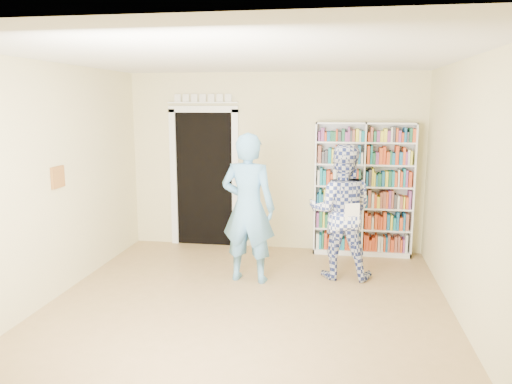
% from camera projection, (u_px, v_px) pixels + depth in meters
% --- Properties ---
extents(floor, '(5.00, 5.00, 0.00)m').
position_uv_depth(floor, '(245.00, 311.00, 5.46)').
color(floor, '#99784A').
rests_on(floor, ground).
extents(ceiling, '(5.00, 5.00, 0.00)m').
position_uv_depth(ceiling, '(244.00, 57.00, 4.98)').
color(ceiling, white).
rests_on(ceiling, wall_back).
extents(wall_back, '(4.50, 0.00, 4.50)m').
position_uv_depth(wall_back, '(274.00, 162.00, 7.65)').
color(wall_back, beige).
rests_on(wall_back, floor).
extents(wall_left, '(0.00, 5.00, 5.00)m').
position_uv_depth(wall_left, '(47.00, 184.00, 5.58)').
color(wall_left, beige).
rests_on(wall_left, floor).
extents(wall_right, '(0.00, 5.00, 5.00)m').
position_uv_depth(wall_right, '(471.00, 196.00, 4.87)').
color(wall_right, beige).
rests_on(wall_right, floor).
extents(bookshelf, '(1.43, 0.27, 1.97)m').
position_uv_depth(bookshelf, '(363.00, 189.00, 7.35)').
color(bookshelf, white).
rests_on(bookshelf, floor).
extents(doorway, '(1.10, 0.08, 2.43)m').
position_uv_depth(doorway, '(204.00, 172.00, 7.83)').
color(doorway, black).
rests_on(doorway, floor).
extents(wall_art, '(0.03, 0.25, 0.25)m').
position_uv_depth(wall_art, '(58.00, 177.00, 5.76)').
color(wall_art, brown).
rests_on(wall_art, wall_left).
extents(man_blue, '(0.74, 0.53, 1.89)m').
position_uv_depth(man_blue, '(248.00, 208.00, 6.25)').
color(man_blue, '#5D9ECF').
rests_on(man_blue, floor).
extents(man_plaid, '(0.88, 0.70, 1.74)m').
position_uv_depth(man_plaid, '(341.00, 212.00, 6.40)').
color(man_plaid, navy).
rests_on(man_plaid, floor).
extents(paper_sheet, '(0.18, 0.07, 0.27)m').
position_uv_depth(paper_sheet, '(352.00, 214.00, 6.10)').
color(paper_sheet, white).
rests_on(paper_sheet, man_plaid).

